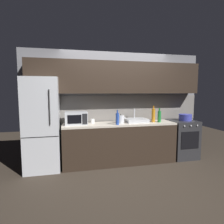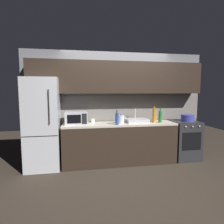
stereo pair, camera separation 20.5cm
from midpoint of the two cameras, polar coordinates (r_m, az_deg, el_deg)
The scene contains 14 objects.
ground_plane at distance 3.65m, azimuth 7.11°, elevation -19.76°, with size 10.00×10.00×0.00m, color #2D261E.
back_wall at distance 4.44m, azimuth 2.80°, elevation 5.59°, with size 4.21×0.44×2.50m.
counter_run at distance 4.30m, azimuth 3.62°, elevation -9.24°, with size 2.47×0.60×0.90m.
refrigerator at distance 4.13m, azimuth -18.71°, elevation -3.34°, with size 0.68×0.69×1.87m.
oven_range at distance 4.91m, azimuth 21.98°, elevation -7.74°, with size 0.60×0.62×0.90m.
microwave at distance 4.09m, azimuth -9.26°, elevation -1.75°, with size 0.46×0.35×0.27m.
sink_basin at distance 4.34m, azimuth 8.76°, elevation -2.53°, with size 0.48×0.38×0.30m.
kettle at distance 4.18m, azimuth 4.09°, elevation -2.18°, with size 0.18×0.15×0.20m.
wine_bottle_green at distance 4.41m, azimuth 15.53°, elevation -1.37°, with size 0.08×0.08×0.32m.
wine_bottle_amber at distance 4.39m, azimuth 13.81°, elevation -1.00°, with size 0.08×0.08×0.37m.
wine_bottle_blue at distance 3.97m, azimuth 2.99°, elevation -2.01°, with size 0.07×0.07×0.31m.
mug_white at distance 4.23m, azimuth -4.40°, elevation -2.68°, with size 0.08×0.08×0.09m, color silver.
mug_orange at distance 4.64m, azimuth 13.89°, elevation -2.00°, with size 0.08×0.08×0.10m, color orange.
cooking_pot at distance 4.85m, azimuth 22.79°, elevation -1.63°, with size 0.30×0.30×0.15m.
Camera 2 is at (-0.89, -3.15, 1.59)m, focal length 30.53 mm.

